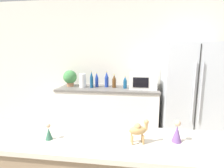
{
  "coord_description": "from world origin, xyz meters",
  "views": [
    {
      "loc": [
        0.1,
        -0.75,
        1.53
      ],
      "look_at": [
        -0.19,
        1.39,
        1.14
      ],
      "focal_mm": 28.0,
      "sensor_mm": 36.0,
      "label": 1
    }
  ],
  "objects_px": {
    "back_bottle_1": "(125,83)",
    "wise_man_figurine_crimson": "(177,133)",
    "back_bottle_0": "(114,81)",
    "back_bottle_3": "(92,80)",
    "refrigerator": "(190,93)",
    "camel_figurine": "(138,130)",
    "back_bottle_2": "(107,80)",
    "potted_plant": "(70,77)",
    "paper_towel_roll": "(82,81)",
    "microwave": "(143,81)",
    "back_bottle_4": "(97,80)",
    "wise_man_figurine_blue": "(49,133)"
  },
  "relations": [
    {
      "from": "refrigerator",
      "to": "camel_figurine",
      "type": "relative_size",
      "value": 10.08
    },
    {
      "from": "back_bottle_2",
      "to": "camel_figurine",
      "type": "distance_m",
      "value": 2.18
    },
    {
      "from": "potted_plant",
      "to": "wise_man_figurine_crimson",
      "type": "xyz_separation_m",
      "value": [
        1.55,
        -2.02,
        -0.07
      ]
    },
    {
      "from": "back_bottle_1",
      "to": "wise_man_figurine_crimson",
      "type": "xyz_separation_m",
      "value": [
        0.48,
        -1.96,
        -0.0
      ]
    },
    {
      "from": "refrigerator",
      "to": "microwave",
      "type": "xyz_separation_m",
      "value": [
        -0.8,
        0.08,
        0.18
      ]
    },
    {
      "from": "refrigerator",
      "to": "paper_towel_roll",
      "type": "bearing_deg",
      "value": 178.57
    },
    {
      "from": "back_bottle_1",
      "to": "back_bottle_4",
      "type": "distance_m",
      "value": 0.55
    },
    {
      "from": "refrigerator",
      "to": "back_bottle_0",
      "type": "relative_size",
      "value": 6.78
    },
    {
      "from": "wise_man_figurine_blue",
      "to": "back_bottle_3",
      "type": "bearing_deg",
      "value": 95.81
    },
    {
      "from": "back_bottle_1",
      "to": "back_bottle_3",
      "type": "relative_size",
      "value": 0.73
    },
    {
      "from": "potted_plant",
      "to": "refrigerator",
      "type": "bearing_deg",
      "value": -2.9
    },
    {
      "from": "potted_plant",
      "to": "back_bottle_4",
      "type": "distance_m",
      "value": 0.53
    },
    {
      "from": "back_bottle_0",
      "to": "back_bottle_2",
      "type": "height_order",
      "value": "back_bottle_2"
    },
    {
      "from": "back_bottle_0",
      "to": "wise_man_figurine_blue",
      "type": "bearing_deg",
      "value": -95.6
    },
    {
      "from": "potted_plant",
      "to": "back_bottle_1",
      "type": "distance_m",
      "value": 1.07
    },
    {
      "from": "back_bottle_4",
      "to": "paper_towel_roll",
      "type": "bearing_deg",
      "value": -163.98
    },
    {
      "from": "refrigerator",
      "to": "back_bottle_2",
      "type": "relative_size",
      "value": 5.66
    },
    {
      "from": "back_bottle_3",
      "to": "wise_man_figurine_blue",
      "type": "height_order",
      "value": "back_bottle_3"
    },
    {
      "from": "paper_towel_roll",
      "to": "camel_figurine",
      "type": "relative_size",
      "value": 1.51
    },
    {
      "from": "wise_man_figurine_blue",
      "to": "back_bottle_1",
      "type": "bearing_deg",
      "value": 78.58
    },
    {
      "from": "back_bottle_3",
      "to": "potted_plant",
      "type": "bearing_deg",
      "value": 169.08
    },
    {
      "from": "paper_towel_roll",
      "to": "camel_figurine",
      "type": "xyz_separation_m",
      "value": [
        1.02,
        -2.02,
        0.01
      ]
    },
    {
      "from": "wise_man_figurine_crimson",
      "to": "microwave",
      "type": "bearing_deg",
      "value": 94.6
    },
    {
      "from": "back_bottle_1",
      "to": "wise_man_figurine_blue",
      "type": "distance_m",
      "value": 2.09
    },
    {
      "from": "back_bottle_3",
      "to": "wise_man_figurine_blue",
      "type": "distance_m",
      "value": 2.04
    },
    {
      "from": "back_bottle_0",
      "to": "wise_man_figurine_blue",
      "type": "relative_size",
      "value": 2.1
    },
    {
      "from": "back_bottle_1",
      "to": "back_bottle_4",
      "type": "bearing_deg",
      "value": 172.35
    },
    {
      "from": "back_bottle_2",
      "to": "paper_towel_roll",
      "type": "bearing_deg",
      "value": -169.7
    },
    {
      "from": "refrigerator",
      "to": "microwave",
      "type": "distance_m",
      "value": 0.83
    },
    {
      "from": "back_bottle_3",
      "to": "back_bottle_1",
      "type": "bearing_deg",
      "value": 2.24
    },
    {
      "from": "back_bottle_3",
      "to": "back_bottle_4",
      "type": "height_order",
      "value": "back_bottle_3"
    },
    {
      "from": "paper_towel_roll",
      "to": "wise_man_figurine_blue",
      "type": "height_order",
      "value": "paper_towel_roll"
    },
    {
      "from": "back_bottle_0",
      "to": "back_bottle_3",
      "type": "bearing_deg",
      "value": -169.95
    },
    {
      "from": "microwave",
      "to": "wise_man_figurine_blue",
      "type": "height_order",
      "value": "microwave"
    },
    {
      "from": "back_bottle_3",
      "to": "wise_man_figurine_blue",
      "type": "bearing_deg",
      "value": -84.19
    },
    {
      "from": "camel_figurine",
      "to": "paper_towel_roll",
      "type": "bearing_deg",
      "value": 116.72
    },
    {
      "from": "paper_towel_roll",
      "to": "back_bottle_2",
      "type": "bearing_deg",
      "value": 10.3
    },
    {
      "from": "paper_towel_roll",
      "to": "back_bottle_0",
      "type": "xyz_separation_m",
      "value": [
        0.59,
        0.05,
        -0.01
      ]
    },
    {
      "from": "back_bottle_0",
      "to": "wise_man_figurine_blue",
      "type": "height_order",
      "value": "back_bottle_0"
    },
    {
      "from": "microwave",
      "to": "camel_figurine",
      "type": "bearing_deg",
      "value": -92.88
    },
    {
      "from": "back_bottle_4",
      "to": "camel_figurine",
      "type": "bearing_deg",
      "value": -70.06
    },
    {
      "from": "camel_figurine",
      "to": "back_bottle_3",
      "type": "bearing_deg",
      "value": 112.71
    },
    {
      "from": "wise_man_figurine_blue",
      "to": "camel_figurine",
      "type": "bearing_deg",
      "value": 2.79
    },
    {
      "from": "back_bottle_3",
      "to": "wise_man_figurine_blue",
      "type": "relative_size",
      "value": 2.62
    },
    {
      "from": "back_bottle_2",
      "to": "back_bottle_3",
      "type": "height_order",
      "value": "back_bottle_3"
    },
    {
      "from": "paper_towel_roll",
      "to": "wise_man_figurine_blue",
      "type": "bearing_deg",
      "value": -79.29
    },
    {
      "from": "refrigerator",
      "to": "camel_figurine",
      "type": "xyz_separation_m",
      "value": [
        -0.91,
        -1.97,
        0.17
      ]
    },
    {
      "from": "microwave",
      "to": "back_bottle_4",
      "type": "relative_size",
      "value": 1.72
    },
    {
      "from": "paper_towel_roll",
      "to": "microwave",
      "type": "relative_size",
      "value": 0.53
    },
    {
      "from": "microwave",
      "to": "paper_towel_roll",
      "type": "bearing_deg",
      "value": -178.26
    }
  ]
}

